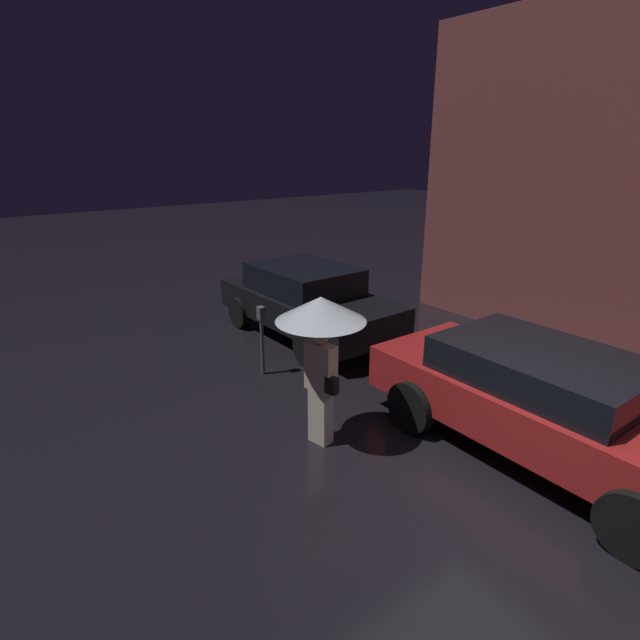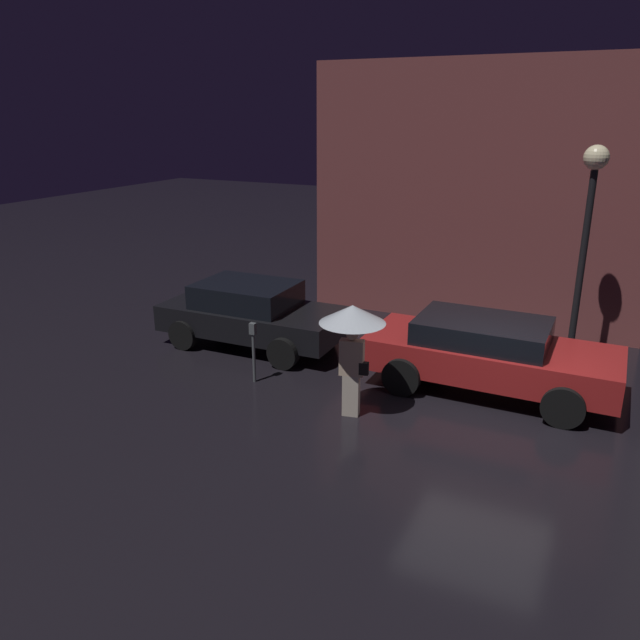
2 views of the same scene
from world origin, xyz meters
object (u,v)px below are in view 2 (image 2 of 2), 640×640
parked_car_red (488,353)px  parked_car_black (252,313)px  pedestrian_with_umbrella (352,326)px  parking_meter (253,346)px  street_lamp_near (590,206)px

parked_car_red → parked_car_black: bearing=178.5°
pedestrian_with_umbrella → parking_meter: 2.45m
pedestrian_with_umbrella → street_lamp_near: bearing=-138.1°
parked_car_red → street_lamp_near: 3.59m
parked_car_black → pedestrian_with_umbrella: pedestrian_with_umbrella is taller
parking_meter → street_lamp_near: street_lamp_near is taller
pedestrian_with_umbrella → street_lamp_near: size_ratio=0.45×
pedestrian_with_umbrella → parked_car_black: bearing=-44.5°
parked_car_black → pedestrian_with_umbrella: (3.37, -2.18, 0.88)m
parked_car_red → parking_meter: bearing=-158.8°
parking_meter → parked_car_black: bearing=122.9°
parking_meter → pedestrian_with_umbrella: bearing=-11.2°
parked_car_black → street_lamp_near: bearing=16.4°
pedestrian_with_umbrella → street_lamp_near: street_lamp_near is taller
parking_meter → street_lamp_near: size_ratio=0.27×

